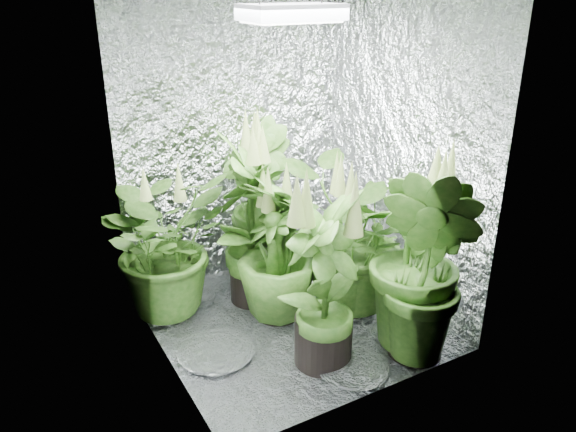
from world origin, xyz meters
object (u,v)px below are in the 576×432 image
Objects in this scene: plant_g at (423,264)px; grow_lamp at (292,13)px; plant_f at (325,282)px; plant_d at (277,252)px; circulation_fan at (341,256)px; plant_a at (165,244)px; plant_c at (260,202)px; plant_b at (251,221)px; plant_e at (352,240)px.

grow_lamp is at bearing 125.22° from plant_g.
grow_lamp reaches higher than plant_f.
plant_d is 0.76m from circulation_fan.
plant_a is (-0.62, 0.48, -1.35)m from grow_lamp.
plant_c is 1.32m from plant_g.
grow_lamp is 0.41× the size of plant_g.
plant_g is (0.54, -0.99, 0.00)m from plant_b.
plant_a is 0.88× the size of plant_g.
grow_lamp is at bearing -100.71° from plant_c.
plant_e is 0.57m from plant_g.
plant_e reaches higher than circulation_fan.
plant_f is at bearing -138.67° from circulation_fan.
plant_a is 1.04× the size of plant_e.
plant_b is at bearing 118.79° from plant_g.
plant_a is at bearing 165.99° from plant_b.
plant_e is at bearing -69.26° from plant_c.
plant_c is 3.54× the size of circulation_fan.
plant_a is at bearing -168.00° from plant_c.
plant_f is at bearing -58.30° from plant_a.
plant_d is at bearing 123.96° from plant_g.
plant_a is at bearing 164.80° from circulation_fan.
grow_lamp is 1.48× the size of circulation_fan.
plant_a is at bearing 151.17° from plant_e.
grow_lamp is at bearing 83.78° from plant_f.
circulation_fan is at bearing -6.32° from plant_a.
grow_lamp is 1.48m from plant_g.
plant_d is at bearing -106.69° from plant_c.
plant_d is 0.89m from plant_g.
plant_b is at bearing -126.31° from plant_c.
plant_f is (0.57, -0.93, 0.03)m from plant_a.
plant_b is 0.80m from plant_f.
plant_e reaches higher than plant_d.
plant_e is (1.01, -0.56, 0.02)m from plant_a.
grow_lamp reaches higher than plant_c.
plant_c is at bearing 53.69° from plant_b.
plant_b reaches higher than plant_d.
plant_e is at bearing 96.04° from plant_g.
plant_g reaches higher than circulation_fan.
grow_lamp is 0.41× the size of plant_b.
plant_c is 1.10m from plant_f.
plant_g is (0.33, -1.28, 0.01)m from plant_c.
circulation_fan is at bearing 21.05° from plant_d.
plant_a is 1.09m from plant_f.
plant_e is 0.85× the size of plant_g.
circulation_fan is (0.49, -0.29, -0.42)m from plant_c.
plant_a is 1.28m from circulation_fan.
plant_e is at bearing 40.00° from plant_f.
plant_b is 1.03× the size of plant_c.
plant_f reaches higher than plant_e.
plant_b reaches higher than circulation_fan.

